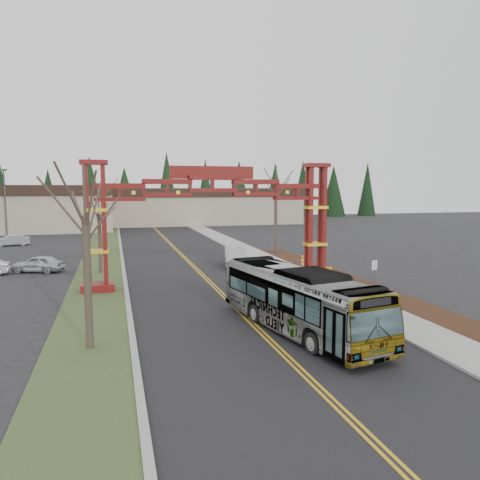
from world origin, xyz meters
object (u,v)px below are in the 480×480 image
object	(u,v)px
parked_car_near_a	(38,264)
light_pole_far	(5,198)
barrel_mid	(322,268)
gateway_arch	(212,203)
bare_tree_median_near	(85,217)
barrel_south	(329,274)
bare_tree_right_far	(276,188)
retail_building_east	(199,205)
street_sign	(374,270)
transit_bus	(298,300)
parked_car_far_a	(11,240)
silver_sedan	(235,257)
barrel_north	(304,262)
bare_tree_median_mid	(99,215)
bare_tree_median_far	(102,197)

from	to	relation	value
parked_car_near_a	light_pole_far	bearing A→B (deg)	-146.01
barrel_mid	gateway_arch	bearing A→B (deg)	-168.06
bare_tree_median_near	barrel_south	bearing A→B (deg)	33.88
bare_tree_median_near	bare_tree_right_far	size ratio (longest dim) A/B	0.86
retail_building_east	barrel_south	bearing A→B (deg)	-90.95
street_sign	barrel_mid	distance (m)	7.93
transit_bus	parked_car_far_a	size ratio (longest dim) A/B	2.73
light_pole_far	silver_sedan	bearing A→B (deg)	-52.14
light_pole_far	parked_car_far_a	bearing A→B (deg)	-76.52
retail_building_east	barrel_mid	xyz separation A→B (m)	(-0.47, -59.94, -2.96)
light_pole_far	gateway_arch	bearing A→B (deg)	-61.65
transit_bus	silver_sedan	xyz separation A→B (m)	(1.80, 19.44, -0.76)
transit_bus	bare_tree_right_far	size ratio (longest dim) A/B	1.21
barrel_north	street_sign	bearing A→B (deg)	-88.88
parked_car_far_a	bare_tree_median_mid	bearing A→B (deg)	12.08
bare_tree_right_far	barrel_north	distance (m)	11.45
retail_building_east	bare_tree_median_mid	bearing A→B (deg)	-108.17
bare_tree_median_near	barrel_north	world-z (taller)	bare_tree_median_near
light_pole_far	barrel_south	distance (m)	51.07
parked_car_far_a	barrel_mid	xyz separation A→B (m)	(28.60, -27.38, -0.13)
street_sign	barrel_north	size ratio (longest dim) A/B	2.16
barrel_north	bare_tree_median_mid	bearing A→B (deg)	174.00
bare_tree_median_far	retail_building_east	bearing A→B (deg)	66.28
retail_building_east	parked_car_near_a	world-z (taller)	retail_building_east
street_sign	bare_tree_right_far	bearing A→B (deg)	88.94
bare_tree_median_mid	bare_tree_right_far	distance (m)	19.65
retail_building_east	barrel_north	distance (m)	56.75
silver_sedan	parked_car_far_a	size ratio (longest dim) A/B	1.21
retail_building_east	street_sign	size ratio (longest dim) A/B	16.25
parked_car_near_a	light_pole_far	xyz separation A→B (m)	(-8.55, 31.00, 4.91)
bare_tree_median_mid	light_pole_far	size ratio (longest dim) A/B	0.70
transit_bus	bare_tree_median_near	size ratio (longest dim) A/B	1.42
light_pole_far	street_sign	xyz separation A→B (m)	(31.26, -45.94, -3.94)
street_sign	barrel_south	xyz separation A→B (m)	(-0.65, 5.38, -1.17)
retail_building_east	bare_tree_median_near	bearing A→B (deg)	-103.71
barrel_north	barrel_mid	bearing A→B (deg)	-87.84
silver_sedan	street_sign	bearing A→B (deg)	-54.96
bare_tree_median_near	bare_tree_right_far	world-z (taller)	bare_tree_right_far
barrel_mid	bare_tree_median_mid	bearing A→B (deg)	163.78
parked_car_near_a	bare_tree_median_near	xyz separation A→B (m)	(5.10, -20.95, 5.13)
bare_tree_median_mid	bare_tree_right_far	size ratio (longest dim) A/B	0.73
transit_bus	parked_car_near_a	distance (m)	25.70
street_sign	bare_tree_median_mid	bearing A→B (deg)	143.70
transit_bus	parked_car_near_a	bearing A→B (deg)	114.60
silver_sedan	light_pole_far	bearing A→B (deg)	138.82
silver_sedan	barrel_south	size ratio (longest dim) A/B	4.98
transit_bus	parked_car_far_a	distance (m)	46.20
gateway_arch	transit_bus	distance (m)	12.73
bare_tree_median_near	light_pole_far	xyz separation A→B (m)	(-13.64, 51.96, -0.23)
gateway_arch	barrel_mid	world-z (taller)	gateway_arch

